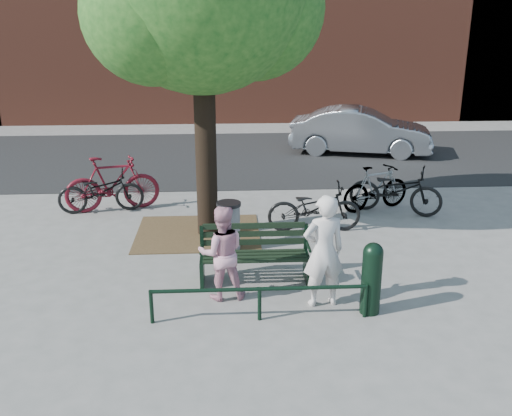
{
  "coord_description": "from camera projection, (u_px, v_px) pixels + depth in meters",
  "views": [
    {
      "loc": [
        -0.45,
        -8.29,
        4.09
      ],
      "look_at": [
        0.07,
        1.0,
        0.92
      ],
      "focal_mm": 40.0,
      "sensor_mm": 36.0,
      "label": 1
    }
  ],
  "objects": [
    {
      "name": "bicycle_a",
      "position": [
        101.0,
        191.0,
        12.28
      ],
      "size": [
        1.89,
        0.92,
        0.95
      ],
      "primitive_type": "imported",
      "rotation": [
        0.0,
        0.0,
        1.73
      ],
      "color": "black",
      "rests_on": "ground"
    },
    {
      "name": "road",
      "position": [
        240.0,
        157.0,
        17.21
      ],
      "size": [
        40.0,
        7.0,
        0.01
      ],
      "primitive_type": "cube",
      "color": "black",
      "rests_on": "ground"
    },
    {
      "name": "parked_car",
      "position": [
        361.0,
        131.0,
        17.4
      ],
      "size": [
        4.48,
        2.5,
        1.4
      ],
      "primitive_type": "imported",
      "rotation": [
        0.0,
        0.0,
        1.32
      ],
      "color": "gray",
      "rests_on": "ground"
    },
    {
      "name": "litter_bin",
      "position": [
        229.0,
        226.0,
        10.3
      ],
      "size": [
        0.44,
        0.44,
        0.9
      ],
      "color": "gray",
      "rests_on": "ground"
    },
    {
      "name": "bicycle_e",
      "position": [
        395.0,
        190.0,
        12.2
      ],
      "size": [
        2.08,
        1.42,
        1.04
      ],
      "primitive_type": "imported",
      "rotation": [
        0.0,
        0.0,
        1.16
      ],
      "color": "black",
      "rests_on": "ground"
    },
    {
      "name": "person_left",
      "position": [
        324.0,
        251.0,
        8.21
      ],
      "size": [
        0.68,
        0.51,
        1.7
      ],
      "primitive_type": "imported",
      "rotation": [
        0.0,
        0.0,
        3.32
      ],
      "color": "silver",
      "rests_on": "ground"
    },
    {
      "name": "park_bench",
      "position": [
        255.0,
        253.0,
        9.1
      ],
      "size": [
        1.74,
        0.54,
        0.97
      ],
      "color": "black",
      "rests_on": "ground"
    },
    {
      "name": "dirt_pit",
      "position": [
        198.0,
        233.0,
        11.2
      ],
      "size": [
        2.4,
        2.0,
        0.02
      ],
      "primitive_type": "cube",
      "color": "brown",
      "rests_on": "ground"
    },
    {
      "name": "ground",
      "position": [
        255.0,
        282.0,
        9.18
      ],
      "size": [
        90.0,
        90.0,
        0.0
      ],
      "primitive_type": "plane",
      "color": "gray",
      "rests_on": "ground"
    },
    {
      "name": "bollard",
      "position": [
        372.0,
        276.0,
        8.07
      ],
      "size": [
        0.29,
        0.29,
        1.08
      ],
      "color": "black",
      "rests_on": "ground"
    },
    {
      "name": "bicycle_d",
      "position": [
        376.0,
        188.0,
        12.4
      ],
      "size": [
        1.73,
        1.06,
        1.0
      ],
      "primitive_type": "imported",
      "rotation": [
        0.0,
        0.0,
        1.95
      ],
      "color": "gray",
      "rests_on": "ground"
    },
    {
      "name": "guard_railing",
      "position": [
        260.0,
        294.0,
        7.91
      ],
      "size": [
        3.06,
        0.06,
        0.51
      ],
      "color": "black",
      "rests_on": "ground"
    },
    {
      "name": "bicycle_b",
      "position": [
        112.0,
        184.0,
        12.33
      ],
      "size": [
        2.1,
        1.02,
        1.21
      ],
      "primitive_type": "imported",
      "rotation": [
        0.0,
        0.0,
        1.81
      ],
      "color": "#5A0C18",
      "rests_on": "ground"
    },
    {
      "name": "person_right",
      "position": [
        222.0,
        253.0,
        8.46
      ],
      "size": [
        0.75,
        0.61,
        1.46
      ],
      "primitive_type": "imported",
      "rotation": [
        0.0,
        0.0,
        3.22
      ],
      "color": "#CA8B9E",
      "rests_on": "ground"
    },
    {
      "name": "bicycle_c",
      "position": [
        314.0,
        208.0,
        11.19
      ],
      "size": [
        1.85,
        0.67,
        0.97
      ],
      "primitive_type": "imported",
      "rotation": [
        0.0,
        0.0,
        1.56
      ],
      "color": "black",
      "rests_on": "ground"
    }
  ]
}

